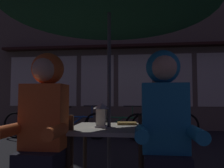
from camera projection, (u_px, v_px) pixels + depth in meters
cafe_table at (109, 137)px, 2.12m from camera, size 0.72×0.72×0.74m
lantern at (101, 114)px, 2.12m from camera, size 0.11×0.11×0.23m
chair_left at (45, 163)px, 1.80m from camera, size 0.40×0.40×0.87m
chair_right at (165, 167)px, 1.69m from camera, size 0.40×0.40×0.87m
person_left_hooded at (43, 119)px, 1.77m from camera, size 0.45×0.56×1.40m
person_right_hooded at (165, 121)px, 1.66m from camera, size 0.45×0.56×1.40m
shopfront_building at (135, 38)px, 7.61m from camera, size 10.00×0.93×6.20m
bicycle_nearest at (32, 125)px, 5.49m from camera, size 1.67×0.27×0.84m
bicycle_second at (77, 125)px, 5.58m from camera, size 1.67×0.24×0.84m
bicycle_third at (117, 126)px, 5.37m from camera, size 1.66×0.36×0.84m
bicycle_fourth at (165, 126)px, 5.37m from camera, size 1.67×0.26×0.84m
book at (127, 123)px, 2.32m from camera, size 0.21×0.15×0.02m
potted_plant at (32, 115)px, 6.23m from camera, size 0.60×0.60×0.92m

